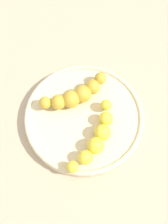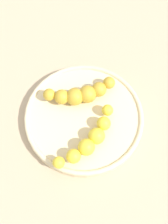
# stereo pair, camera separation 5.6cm
# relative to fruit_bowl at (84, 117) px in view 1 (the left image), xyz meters

# --- Properties ---
(ground_plane) EXTENTS (2.40, 2.40, 0.00)m
(ground_plane) POSITION_rel_fruit_bowl_xyz_m (0.00, 0.00, -0.01)
(ground_plane) COLOR tan
(fruit_bowl) EXTENTS (0.24, 0.24, 0.02)m
(fruit_bowl) POSITION_rel_fruit_bowl_xyz_m (0.00, 0.00, 0.00)
(fruit_bowl) COLOR beige
(fruit_bowl) RESTS_ON ground_plane
(banana_spotted) EXTENTS (0.13, 0.09, 0.04)m
(banana_spotted) POSITION_rel_fruit_bowl_xyz_m (-0.02, 0.04, 0.03)
(banana_spotted) COLOR gold
(banana_spotted) RESTS_ON fruit_bowl
(banana_yellow) EXTENTS (0.08, 0.15, 0.03)m
(banana_yellow) POSITION_rel_fruit_bowl_xyz_m (0.03, -0.05, 0.02)
(banana_yellow) COLOR yellow
(banana_yellow) RESTS_ON fruit_bowl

